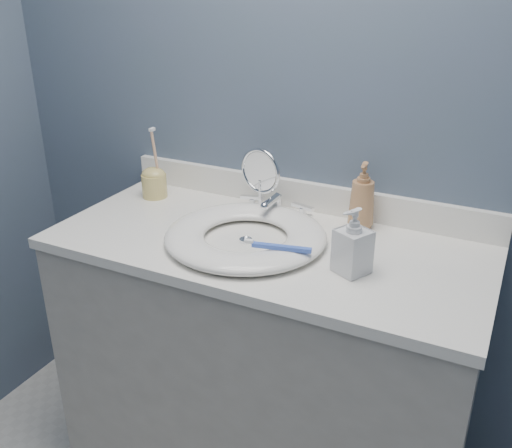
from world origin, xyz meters
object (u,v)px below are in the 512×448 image
Objects in this scene: makeup_mirror at (260,179)px; soap_bottle_amber at (362,196)px; soap_bottle_clear at (353,241)px; toothbrush_holder at (154,181)px.

soap_bottle_amber is at bearing 18.83° from makeup_mirror.
soap_bottle_clear is at bearing -20.69° from makeup_mirror.
toothbrush_holder is (-0.38, -0.02, -0.06)m from makeup_mirror.
toothbrush_holder reaches higher than makeup_mirror.
soap_bottle_amber is at bearing 5.18° from toothbrush_holder.
soap_bottle_amber is 0.28m from soap_bottle_clear.
soap_bottle_amber is at bearing 129.37° from soap_bottle_clear.
makeup_mirror is 0.38m from toothbrush_holder.
soap_bottle_amber is (0.31, 0.04, -0.02)m from makeup_mirror.
makeup_mirror is 1.06× the size of soap_bottle_amber.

